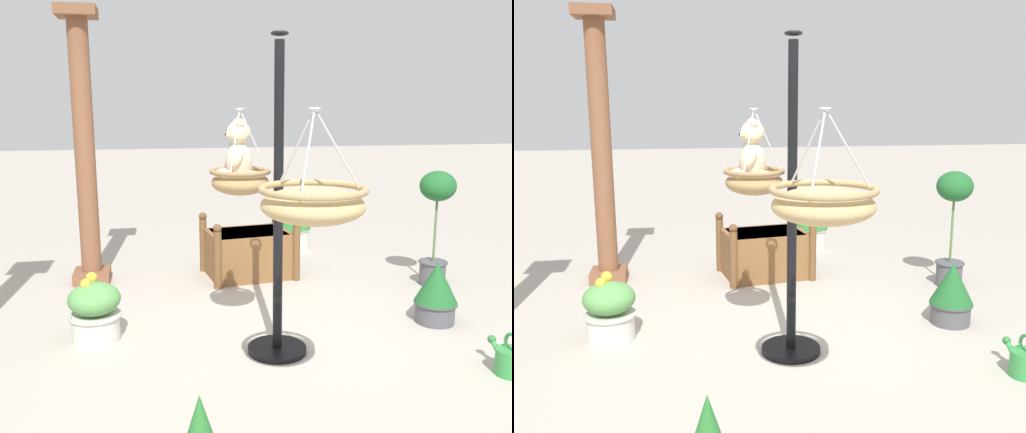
% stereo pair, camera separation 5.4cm
% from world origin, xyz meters
% --- Properties ---
extents(ground_plane, '(40.00, 40.00, 0.00)m').
position_xyz_m(ground_plane, '(0.00, 0.00, 0.00)').
color(ground_plane, '#A8A093').
extents(display_pole_central, '(0.44, 0.44, 2.30)m').
position_xyz_m(display_pole_central, '(-0.15, -0.06, 0.70)').
color(display_pole_central, black).
rests_on(display_pole_central, ground).
extents(hanging_basket_with_teddy, '(0.45, 0.45, 0.62)m').
position_xyz_m(hanging_basket_with_teddy, '(0.00, 0.19, 1.29)').
color(hanging_basket_with_teddy, '#A37F51').
extents(teddy_bear, '(0.30, 0.27, 0.44)m').
position_xyz_m(teddy_bear, '(0.00, 0.22, 1.48)').
color(teddy_bear, beige).
extents(hanging_basket_left_high, '(0.57, 0.57, 0.59)m').
position_xyz_m(hanging_basket_left_high, '(-1.23, 0.02, 1.33)').
color(hanging_basket_left_high, tan).
extents(greenhouse_pillar_left, '(0.38, 0.38, 2.75)m').
position_xyz_m(greenhouse_pillar_left, '(1.88, 1.47, 1.33)').
color(greenhouse_pillar_left, brown).
rests_on(greenhouse_pillar_left, ground).
extents(wooden_planter_box, '(0.83, 1.02, 0.67)m').
position_xyz_m(wooden_planter_box, '(1.76, -0.18, 0.27)').
color(wooden_planter_box, brown).
rests_on(wooden_planter_box, ground).
extents(potted_plant_fern_front, '(0.36, 0.36, 1.18)m').
position_xyz_m(potted_plant_fern_front, '(1.09, -1.99, 0.72)').
color(potted_plant_fern_front, '#4C4C51').
rests_on(potted_plant_fern_front, ground).
extents(potted_plant_tall_leafy, '(0.44, 0.44, 0.64)m').
position_xyz_m(potted_plant_tall_leafy, '(2.76, -0.95, 0.33)').
color(potted_plant_tall_leafy, beige).
rests_on(potted_plant_tall_leafy, ground).
extents(potted_plant_bushy_green, '(0.41, 0.41, 0.53)m').
position_xyz_m(potted_plant_bushy_green, '(0.32, 1.30, 0.24)').
color(potted_plant_bushy_green, beige).
rests_on(potted_plant_bushy_green, ground).
extents(potted_plant_conical_shrub, '(0.36, 0.36, 0.53)m').
position_xyz_m(potted_plant_conical_shrub, '(0.16, -1.51, 0.27)').
color(potted_plant_conical_shrub, '#4C4C51').
rests_on(potted_plant_conical_shrub, ground).
extents(watering_can, '(0.35, 0.20, 0.30)m').
position_xyz_m(watering_can, '(-0.79, -1.54, 0.10)').
color(watering_can, '#338C3F').
rests_on(watering_can, ground).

